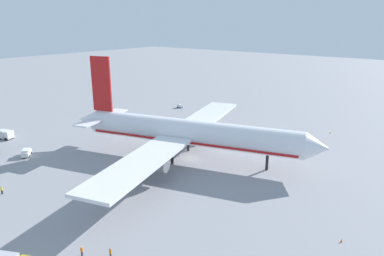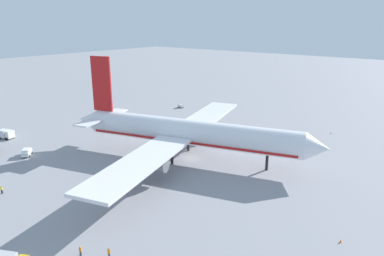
{
  "view_description": "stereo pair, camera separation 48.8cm",
  "coord_description": "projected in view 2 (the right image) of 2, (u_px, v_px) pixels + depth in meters",
  "views": [
    {
      "loc": [
        54.65,
        -69.37,
        34.86
      ],
      "look_at": [
        -1.89,
        3.02,
        7.3
      ],
      "focal_mm": 33.68,
      "sensor_mm": 36.0,
      "label": 1
    },
    {
      "loc": [
        55.04,
        -69.07,
        34.86
      ],
      "look_at": [
        -1.89,
        3.02,
        7.3
      ],
      "focal_mm": 33.68,
      "sensor_mm": 36.0,
      "label": 2
    }
  ],
  "objects": [
    {
      "name": "baggage_cart_0",
      "position": [
        180.0,
        106.0,
        149.11
      ],
      "size": [
        2.98,
        1.76,
        1.42
      ],
      "color": "#26598C",
      "rests_on": "ground"
    },
    {
      "name": "traffic_cone_2",
      "position": [
        341.0,
        241.0,
        58.77
      ],
      "size": [
        0.36,
        0.36,
        0.55
      ],
      "primitive_type": "cone",
      "color": "orange",
      "rests_on": "ground"
    },
    {
      "name": "service_van",
      "position": [
        27.0,
        152.0,
        96.19
      ],
      "size": [
        4.41,
        4.18,
        1.97
      ],
      "color": "white",
      "rests_on": "ground"
    },
    {
      "name": "airliner",
      "position": [
        186.0,
        132.0,
        93.04
      ],
      "size": [
        67.87,
        76.74,
        25.58
      ],
      "color": "white",
      "rests_on": "ground"
    },
    {
      "name": "ground_worker_0",
      "position": [
        2.0,
        190.0,
        75.25
      ],
      "size": [
        0.41,
        0.41,
        1.68
      ],
      "color": "black",
      "rests_on": "ground"
    },
    {
      "name": "ground_worker_4",
      "position": [
        109.0,
        253.0,
        54.7
      ],
      "size": [
        0.44,
        0.44,
        1.79
      ],
      "color": "#3F3F47",
      "rests_on": "ground"
    },
    {
      "name": "ground_worker_1",
      "position": [
        80.0,
        251.0,
        55.32
      ],
      "size": [
        0.46,
        0.46,
        1.67
      ],
      "color": "#3F3F47",
      "rests_on": "ground"
    },
    {
      "name": "ground_plane",
      "position": [
        191.0,
        158.0,
        94.61
      ],
      "size": [
        600.0,
        600.0,
        0.0
      ],
      "primitive_type": "plane",
      "color": "gray"
    },
    {
      "name": "traffic_cone_1",
      "position": [
        331.0,
        133.0,
        115.33
      ],
      "size": [
        0.36,
        0.36,
        0.55
      ],
      "primitive_type": "cone",
      "color": "orange",
      "rests_on": "ground"
    },
    {
      "name": "service_truck_1",
      "position": [
        6.0,
        134.0,
        109.94
      ],
      "size": [
        5.1,
        3.76,
        2.74
      ],
      "color": "white",
      "rests_on": "ground"
    }
  ]
}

